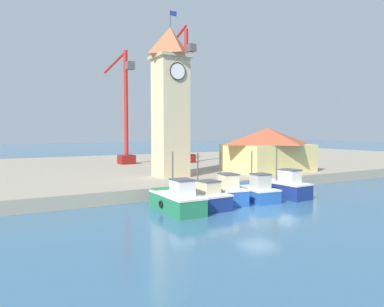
% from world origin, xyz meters
% --- Properties ---
extents(ground_plane, '(300.00, 300.00, 0.00)m').
position_xyz_m(ground_plane, '(0.00, 0.00, 0.00)').
color(ground_plane, '#386689').
extents(quay_wharf, '(120.00, 40.00, 1.00)m').
position_xyz_m(quay_wharf, '(0.00, 26.98, 0.50)').
color(quay_wharf, '#9E937F').
rests_on(quay_wharf, ground).
extents(fishing_boat_far_left, '(2.25, 5.13, 4.09)m').
position_xyz_m(fishing_boat_far_left, '(-5.03, 2.53, 0.79)').
color(fishing_boat_far_left, '#237A4C').
rests_on(fishing_boat_far_left, ground).
extents(fishing_boat_left_outer, '(2.37, 4.73, 3.92)m').
position_xyz_m(fishing_boat_left_outer, '(-2.77, 2.90, 0.72)').
color(fishing_boat_left_outer, navy).
rests_on(fishing_boat_left_outer, ground).
extents(fishing_boat_left_inner, '(2.53, 4.96, 3.99)m').
position_xyz_m(fishing_boat_left_inner, '(-0.34, 3.70, 0.80)').
color(fishing_boat_left_inner, '#2356A8').
rests_on(fishing_boat_left_inner, ground).
extents(fishing_boat_mid_left, '(2.49, 4.34, 3.89)m').
position_xyz_m(fishing_boat_mid_left, '(2.29, 3.07, 0.73)').
color(fishing_boat_mid_left, '#2356A8').
rests_on(fishing_boat_mid_left, ground).
extents(fishing_boat_center, '(2.30, 5.14, 4.30)m').
position_xyz_m(fishing_boat_center, '(5.33, 3.25, 0.82)').
color(fishing_boat_center, navy).
rests_on(fishing_boat_center, ground).
extents(clock_tower, '(3.37, 3.37, 16.12)m').
position_xyz_m(clock_tower, '(-0.27, 12.97, 8.69)').
color(clock_tower, beige).
rests_on(clock_tower, quay_wharf).
extents(warehouse_right, '(9.05, 7.06, 4.85)m').
position_xyz_m(warehouse_right, '(11.46, 12.05, 3.48)').
color(warehouse_right, '#E5D17A').
rests_on(warehouse_right, quay_wharf).
extents(port_crane_near, '(2.00, 7.66, 19.29)m').
position_xyz_m(port_crane_near, '(8.94, 26.46, 8.27)').
color(port_crane_near, maroon).
rests_on(port_crane_near, quay_wharf).
extents(port_crane_far, '(2.00, 8.69, 15.30)m').
position_xyz_m(port_crane_far, '(0.83, 28.73, 6.87)').
color(port_crane_far, maroon).
rests_on(port_crane_far, quay_wharf).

